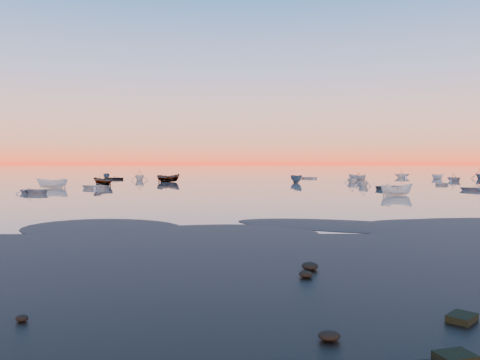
{
  "coord_description": "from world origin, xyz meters",
  "views": [
    {
      "loc": [
        1.97,
        -25.94,
        3.63
      ],
      "look_at": [
        2.21,
        28.0,
        1.49
      ],
      "focal_mm": 35.0,
      "sensor_mm": 36.0,
      "label": 1
    }
  ],
  "objects": [
    {
      "name": "moored_fleet",
      "position": [
        0.0,
        53.0,
        0.0
      ],
      "size": [
        124.0,
        58.0,
        1.2
      ],
      "primitive_type": null,
      "color": "silver",
      "rests_on": "ground"
    },
    {
      "name": "boat_near_center",
      "position": [
        19.0,
        24.0,
        0.0
      ],
      "size": [
        1.86,
        3.69,
        1.23
      ],
      "primitive_type": "imported",
      "rotation": [
        0.0,
        0.0,
        1.67
      ],
      "color": "silver",
      "rests_on": "ground"
    },
    {
      "name": "boat_near_right",
      "position": [
        20.34,
        42.22,
        0.0
      ],
      "size": [
        3.35,
        1.88,
        1.11
      ],
      "primitive_type": "imported",
      "rotation": [
        0.0,
        0.0,
        3.29
      ],
      "color": "silver",
      "rests_on": "ground"
    },
    {
      "name": "ground",
      "position": [
        0.0,
        100.0,
        0.0
      ],
      "size": [
        600.0,
        600.0,
        0.0
      ],
      "primitive_type": "plane",
      "color": "#6D625B",
      "rests_on": "ground"
    },
    {
      "name": "mud_lobes",
      "position": [
        0.0,
        -1.0,
        0.01
      ],
      "size": [
        140.0,
        6.0,
        0.07
      ],
      "primitive_type": null,
      "color": "black",
      "rests_on": "ground"
    }
  ]
}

